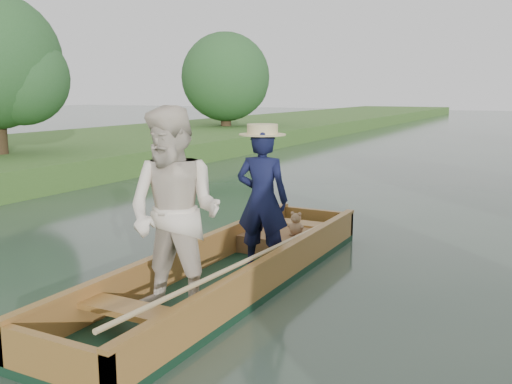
% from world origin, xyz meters
% --- Properties ---
extents(ground, '(120.00, 120.00, 0.00)m').
position_xyz_m(ground, '(0.00, 0.00, 0.00)').
color(ground, '#283D30').
rests_on(ground, ground).
extents(trees_far, '(23.06, 18.66, 4.53)m').
position_xyz_m(trees_far, '(0.71, 8.84, 2.56)').
color(trees_far, '#47331E').
rests_on(trees_far, ground).
extents(punt, '(1.13, 5.00, 1.97)m').
position_xyz_m(punt, '(0.06, -0.34, 0.69)').
color(punt, '#122F1E').
rests_on(punt, ground).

